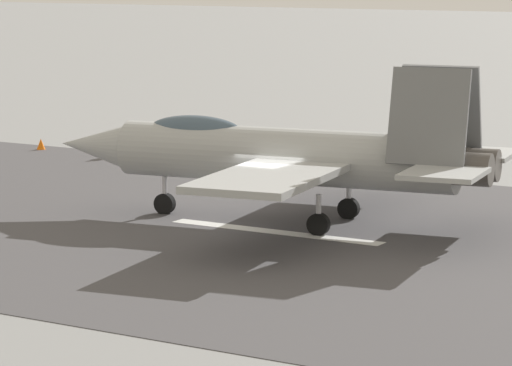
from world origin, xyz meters
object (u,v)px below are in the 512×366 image
at_px(fighter_jet, 285,154).
at_px(marker_cone_far, 41,144).
at_px(marker_cone_mid, 323,169).
at_px(crew_person, 129,138).

distance_m(fighter_jet, marker_cone_far, 22.14).
xyz_separation_m(fighter_jet, marker_cone_far, (19.50, -10.25, -2.17)).
distance_m(fighter_jet, marker_cone_mid, 11.19).
height_order(fighter_jet, crew_person, fighter_jet).
height_order(fighter_jet, marker_cone_mid, fighter_jet).
distance_m(marker_cone_mid, marker_cone_far, 15.57).
xyz_separation_m(crew_person, marker_cone_far, (4.74, 0.75, -0.54)).
height_order(crew_person, marker_cone_far, crew_person).
distance_m(fighter_jet, crew_person, 18.48).
bearing_deg(crew_person, marker_cone_far, 8.96).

